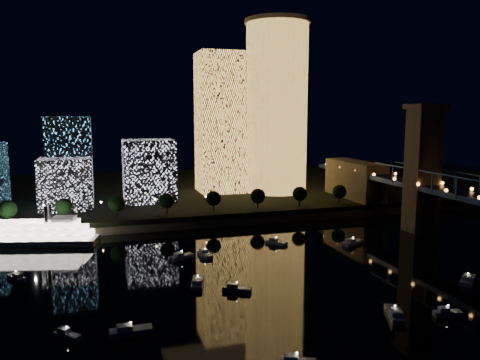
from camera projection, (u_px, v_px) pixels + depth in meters
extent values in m
plane|color=black|center=(332.00, 295.00, 120.21)|extent=(520.00, 520.00, 0.00)
cube|color=black|center=(201.00, 190.00, 271.52)|extent=(420.00, 160.00, 5.00)
cube|color=#6B5E4C|center=(240.00, 220.00, 197.73)|extent=(420.00, 6.00, 3.00)
cylinder|color=#FFB651|center=(277.00, 110.00, 245.07)|extent=(32.00, 32.00, 86.91)
cylinder|color=#6B5E4C|center=(277.00, 22.00, 238.83)|extent=(34.00, 34.00, 2.00)
cube|color=#FFB651|center=(220.00, 123.00, 246.62)|extent=(22.89, 22.89, 72.83)
cube|color=silver|center=(149.00, 171.00, 221.42)|extent=(23.72, 20.07, 29.20)
cube|color=#5ABCF6|center=(70.00, 159.00, 220.32)|extent=(19.99, 25.99, 39.99)
cube|color=silver|center=(66.00, 183.00, 204.27)|extent=(22.18, 20.16, 22.18)
cube|color=#6B5E4C|center=(422.00, 171.00, 182.82)|extent=(11.00, 9.00, 48.00)
cube|color=#6B5E4C|center=(426.00, 107.00, 179.31)|extent=(13.00, 11.00, 2.00)
cube|color=#6B5E4C|center=(355.00, 184.00, 231.97)|extent=(12.00, 40.00, 23.00)
cube|color=navy|center=(436.00, 183.00, 168.47)|extent=(0.50, 0.50, 7.00)
cube|color=navy|center=(396.00, 175.00, 191.22)|extent=(0.50, 0.50, 7.00)
sphere|color=orange|center=(418.00, 184.00, 177.10)|extent=(1.20, 1.20, 1.20)
sphere|color=orange|center=(356.00, 171.00, 219.75)|extent=(1.20, 1.20, 1.20)
cube|color=silver|center=(33.00, 241.00, 167.00)|extent=(46.12, 20.69, 2.25)
cube|color=white|center=(33.00, 235.00, 166.70)|extent=(42.26, 18.89, 2.06)
cube|color=white|center=(33.00, 230.00, 166.41)|extent=(38.40, 17.09, 2.06)
cube|color=white|center=(32.00, 224.00, 166.12)|extent=(32.71, 14.84, 2.06)
cube|color=silver|center=(64.00, 219.00, 166.46)|extent=(8.61, 7.24, 1.69)
cylinder|color=black|center=(46.00, 214.00, 164.02)|extent=(1.31, 1.31, 5.62)
cylinder|color=black|center=(50.00, 212.00, 167.73)|extent=(1.31, 1.31, 5.62)
cube|color=silver|center=(16.00, 278.00, 131.09)|extent=(5.80, 7.28, 1.20)
cube|color=silver|center=(18.00, 275.00, 130.24)|extent=(2.92, 3.12, 1.00)
sphere|color=white|center=(16.00, 271.00, 130.81)|extent=(0.36, 0.36, 0.36)
cube|color=silver|center=(198.00, 283.00, 127.35)|extent=(5.55, 10.07, 1.20)
cube|color=silver|center=(197.00, 281.00, 125.77)|extent=(3.31, 3.91, 1.00)
sphere|color=white|center=(198.00, 276.00, 127.07)|extent=(0.36, 0.36, 0.36)
cube|color=silver|center=(395.00, 314.00, 107.39)|extent=(6.21, 9.69, 1.20)
cube|color=silver|center=(396.00, 312.00, 105.87)|extent=(3.44, 3.90, 1.00)
sphere|color=white|center=(395.00, 306.00, 107.11)|extent=(0.36, 0.36, 0.36)
cube|color=silver|center=(276.00, 243.00, 167.11)|extent=(7.01, 7.63, 1.20)
cube|color=silver|center=(274.00, 239.00, 167.60)|extent=(3.34, 3.42, 1.00)
sphere|color=white|center=(276.00, 237.00, 166.83)|extent=(0.36, 0.36, 0.36)
cube|color=silver|center=(353.00, 243.00, 166.87)|extent=(9.52, 6.12, 1.20)
cube|color=silver|center=(351.00, 240.00, 165.87)|extent=(3.84, 3.39, 1.00)
sphere|color=white|center=(353.00, 237.00, 166.59)|extent=(0.36, 0.36, 0.36)
cube|color=silver|center=(468.00, 280.00, 129.40)|extent=(8.93, 8.12, 1.20)
cube|color=silver|center=(467.00, 278.00, 128.11)|extent=(3.99, 3.88, 1.00)
sphere|color=white|center=(468.00, 273.00, 129.12)|extent=(0.36, 0.36, 0.36)
cube|color=silver|center=(448.00, 314.00, 107.70)|extent=(6.78, 3.36, 1.20)
cube|color=silver|center=(444.00, 309.00, 107.46)|extent=(2.57, 2.12, 1.00)
sphere|color=white|center=(448.00, 305.00, 107.42)|extent=(0.36, 0.36, 0.36)
cube|color=silver|center=(182.00, 257.00, 150.35)|extent=(8.17, 5.51, 1.20)
cube|color=silver|center=(179.00, 254.00, 149.43)|extent=(3.34, 2.98, 1.00)
sphere|color=white|center=(182.00, 251.00, 150.07)|extent=(0.36, 0.36, 0.36)
cube|color=silver|center=(131.00, 331.00, 98.92)|extent=(8.99, 3.08, 1.20)
cube|color=silver|center=(124.00, 327.00, 98.36)|extent=(3.18, 2.40, 1.00)
sphere|color=white|center=(131.00, 322.00, 98.64)|extent=(0.36, 0.36, 0.36)
cube|color=silver|center=(237.00, 289.00, 122.53)|extent=(7.71, 5.72, 1.20)
cube|color=silver|center=(233.00, 285.00, 122.61)|extent=(3.24, 2.97, 1.00)
sphere|color=white|center=(237.00, 282.00, 122.25)|extent=(0.36, 0.36, 0.36)
cube|color=silver|center=(291.00, 357.00, 86.21)|extent=(3.00, 2.63, 1.00)
sphere|color=white|center=(297.00, 353.00, 86.00)|extent=(0.36, 0.36, 0.36)
cube|color=silver|center=(205.00, 255.00, 152.76)|extent=(3.83, 7.60, 1.20)
cube|color=silver|center=(204.00, 251.00, 153.55)|extent=(2.39, 2.89, 1.00)
sphere|color=white|center=(205.00, 249.00, 152.48)|extent=(0.36, 0.36, 0.36)
cube|color=silver|center=(67.00, 336.00, 96.79)|extent=(5.94, 5.60, 1.20)
cube|color=silver|center=(64.00, 330.00, 97.03)|extent=(2.69, 2.64, 1.00)
sphere|color=white|center=(67.00, 327.00, 96.51)|extent=(0.36, 0.36, 0.36)
cylinder|color=black|center=(8.00, 218.00, 176.91)|extent=(0.70, 0.70, 4.00)
sphere|color=black|center=(7.00, 209.00, 176.41)|extent=(6.90, 6.90, 6.90)
cylinder|color=black|center=(64.00, 215.00, 182.63)|extent=(0.70, 0.70, 4.00)
sphere|color=black|center=(64.00, 206.00, 182.13)|extent=(6.43, 6.43, 6.43)
cylinder|color=black|center=(117.00, 212.00, 188.34)|extent=(0.70, 0.70, 4.00)
sphere|color=black|center=(117.00, 204.00, 187.85)|extent=(6.79, 6.79, 6.79)
cylinder|color=black|center=(167.00, 209.00, 194.06)|extent=(0.70, 0.70, 4.00)
sphere|color=black|center=(167.00, 201.00, 193.57)|extent=(6.40, 6.40, 6.40)
cylinder|color=black|center=(214.00, 206.00, 199.78)|extent=(0.70, 0.70, 4.00)
sphere|color=black|center=(214.00, 198.00, 199.29)|extent=(6.49, 6.49, 6.49)
cylinder|color=black|center=(258.00, 204.00, 205.50)|extent=(0.70, 0.70, 4.00)
sphere|color=black|center=(258.00, 196.00, 205.01)|extent=(6.66, 6.66, 6.66)
cylinder|color=black|center=(300.00, 201.00, 211.22)|extent=(0.70, 0.70, 4.00)
sphere|color=black|center=(300.00, 194.00, 210.73)|extent=(6.61, 6.61, 6.61)
cylinder|color=black|center=(339.00, 199.00, 216.94)|extent=(0.70, 0.70, 4.00)
sphere|color=black|center=(339.00, 192.00, 216.45)|extent=(6.48, 6.48, 6.48)
cylinder|color=black|center=(44.00, 212.00, 185.95)|extent=(0.24, 0.24, 5.00)
sphere|color=#FFCC7F|center=(43.00, 205.00, 185.56)|extent=(0.70, 0.70, 0.70)
cylinder|color=black|center=(101.00, 209.00, 192.25)|extent=(0.24, 0.24, 5.00)
sphere|color=#FFCC7F|center=(101.00, 202.00, 191.85)|extent=(0.70, 0.70, 0.70)
cylinder|color=black|center=(155.00, 206.00, 198.54)|extent=(0.24, 0.24, 5.00)
sphere|color=#FFCC7F|center=(155.00, 199.00, 198.14)|extent=(0.70, 0.70, 0.70)
cylinder|color=black|center=(206.00, 203.00, 204.83)|extent=(0.24, 0.24, 5.00)
sphere|color=#FFCC7F|center=(206.00, 197.00, 204.43)|extent=(0.70, 0.70, 0.70)
cylinder|color=black|center=(253.00, 200.00, 211.12)|extent=(0.24, 0.24, 5.00)
sphere|color=#FFCC7F|center=(254.00, 194.00, 210.72)|extent=(0.70, 0.70, 0.70)
cylinder|color=black|center=(298.00, 198.00, 217.41)|extent=(0.24, 0.24, 5.00)
sphere|color=#FFCC7F|center=(298.00, 192.00, 217.02)|extent=(0.70, 0.70, 0.70)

